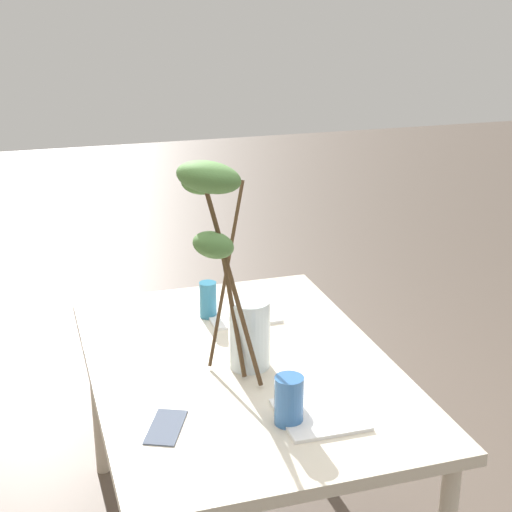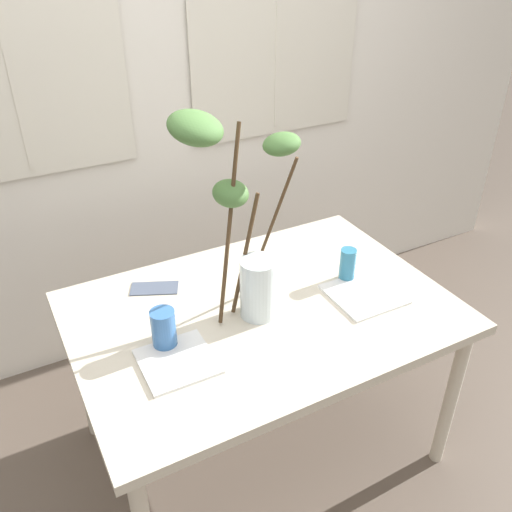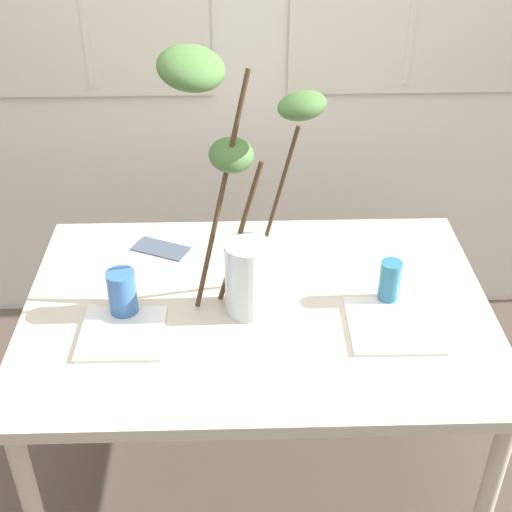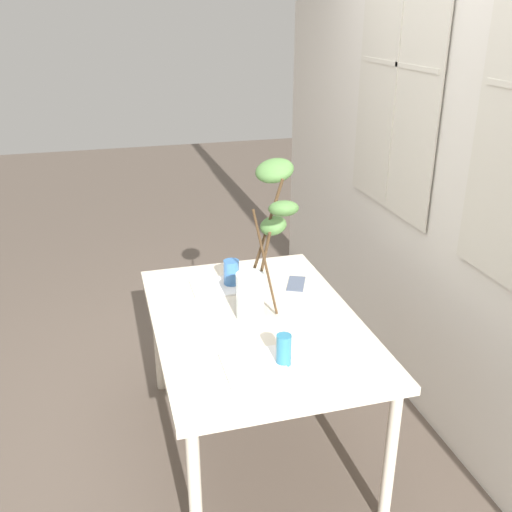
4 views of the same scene
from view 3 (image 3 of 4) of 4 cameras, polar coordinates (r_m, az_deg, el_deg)
name	(u,v)px [view 3 (image 3 of 4)]	position (r m, az deg, el deg)	size (l,w,h in m)	color
ground	(257,471)	(2.51, 0.10, -17.07)	(14.00, 14.00, 0.00)	brown
dining_table	(257,323)	(2.05, 0.11, -5.47)	(1.33, 0.93, 0.72)	beige
vase_with_branches	(236,192)	(1.86, -1.60, 5.23)	(0.50, 0.34, 0.72)	silver
drinking_glass_blue_left	(122,293)	(1.97, -10.81, -3.01)	(0.08, 0.08, 0.14)	#386BAD
drinking_glass_blue_right	(390,282)	(2.02, 10.82, -2.07)	(0.06, 0.06, 0.13)	teal
plate_square_left	(122,333)	(1.93, -10.82, -6.18)	(0.22, 0.22, 0.01)	white
plate_square_right	(393,325)	(1.96, 11.09, -5.54)	(0.25, 0.25, 0.01)	white
napkin_folded	(161,249)	(2.26, -7.73, 0.59)	(0.18, 0.08, 0.00)	#4C566B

